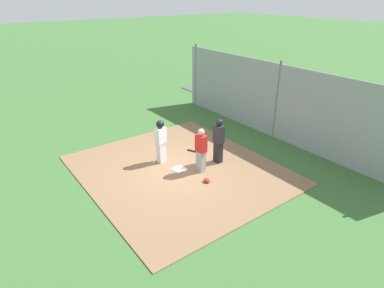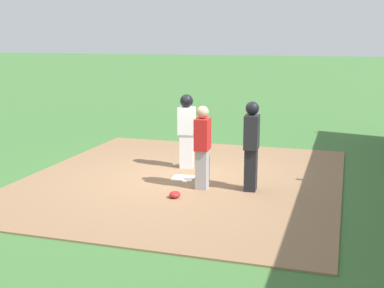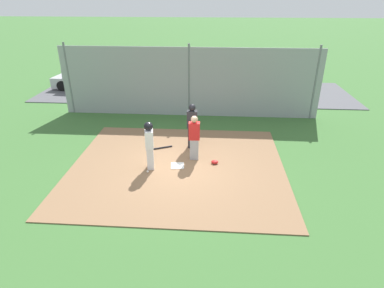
# 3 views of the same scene
# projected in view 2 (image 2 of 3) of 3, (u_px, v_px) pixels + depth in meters

# --- Properties ---
(ground_plane) EXTENTS (140.00, 140.00, 0.00)m
(ground_plane) POSITION_uv_depth(u_px,v_px,m) (183.00, 180.00, 10.62)
(ground_plane) COLOR #3D6B33
(dirt_infield) EXTENTS (7.20, 6.40, 0.03)m
(dirt_infield) POSITION_uv_depth(u_px,v_px,m) (183.00, 179.00, 10.61)
(dirt_infield) COLOR #896647
(dirt_infield) RESTS_ON ground_plane
(home_plate) EXTENTS (0.49, 0.49, 0.02)m
(home_plate) POSITION_uv_depth(u_px,v_px,m) (183.00, 178.00, 10.61)
(home_plate) COLOR white
(home_plate) RESTS_ON dirt_infield
(catcher) EXTENTS (0.39, 0.27, 1.62)m
(catcher) POSITION_uv_depth(u_px,v_px,m) (202.00, 146.00, 9.77)
(catcher) COLOR #9E9EA3
(catcher) RESTS_ON dirt_infield
(umpire) EXTENTS (0.39, 0.28, 1.72)m
(umpire) POSITION_uv_depth(u_px,v_px,m) (251.00, 144.00, 9.63)
(umpire) COLOR black
(umpire) RESTS_ON dirt_infield
(runner) EXTENTS (0.33, 0.42, 1.66)m
(runner) POSITION_uv_depth(u_px,v_px,m) (187.00, 126.00, 11.29)
(runner) COLOR silver
(runner) RESTS_ON dirt_infield
(baseball_bat) EXTENTS (0.72, 0.37, 0.06)m
(baseball_bat) POSITION_uv_depth(u_px,v_px,m) (251.00, 173.00, 10.91)
(baseball_bat) COLOR black
(baseball_bat) RESTS_ON dirt_infield
(catcher_mask) EXTENTS (0.24, 0.20, 0.12)m
(catcher_mask) POSITION_uv_depth(u_px,v_px,m) (175.00, 194.00, 9.34)
(catcher_mask) COLOR red
(catcher_mask) RESTS_ON dirt_infield
(baseball) EXTENTS (0.07, 0.07, 0.07)m
(baseball) POSITION_uv_depth(u_px,v_px,m) (174.00, 164.00, 11.62)
(baseball) COLOR white
(baseball) RESTS_ON dirt_infield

